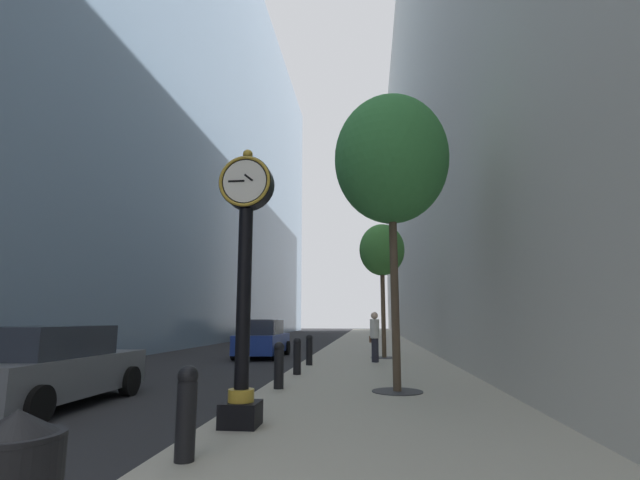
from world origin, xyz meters
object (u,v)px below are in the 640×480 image
bollard_fourth (297,355)px  pedestrian_walking (375,335)px  bollard_third (279,364)px  bollard_nearest (186,410)px  street_tree_mid_near (382,251)px  car_blue_near (263,339)px  car_black_mid (265,331)px  street_clock (244,268)px  bollard_fifth (309,349)px  street_tree_near (391,160)px  car_grey_far (49,367)px

bollard_fourth → pedestrian_walking: bearing=60.8°
bollard_third → bollard_fourth: 2.70m
bollard_nearest → bollard_third: size_ratio=1.00×
bollard_third → street_tree_mid_near: 9.82m
bollard_third → car_blue_near: car_blue_near is taller
car_black_mid → street_clock: bearing=-77.9°
bollard_fifth → street_tree_near: bearing=-64.6°
pedestrian_walking → car_grey_far: pedestrian_walking is taller
street_tree_near → car_grey_far: 8.42m
bollard_fourth → car_blue_near: car_blue_near is taller
street_clock → bollard_fourth: (-0.16, 6.41, -1.79)m
bollard_third → car_grey_far: size_ratio=0.24×
bollard_nearest → car_blue_near: bearing=100.0°
street_clock → street_tree_near: bearing=55.0°
pedestrian_walking → bollard_fourth: bearing=-119.2°
car_grey_far → pedestrian_walking: bearing=53.6°
pedestrian_walking → car_blue_near: 5.97m
car_blue_near → pedestrian_walking: bearing=-33.6°
bollard_third → street_tree_mid_near: (2.64, 8.65, 3.83)m
bollard_third → bollard_fifth: 5.39m
bollard_fourth → car_blue_near: (-2.71, 7.33, 0.12)m
bollard_fourth → street_tree_mid_near: (2.64, 5.95, 3.83)m
bollard_third → pedestrian_walking: size_ratio=0.57×
bollard_nearest → car_black_mid: car_black_mid is taller
bollard_fifth → street_tree_near: 7.75m
bollard_nearest → street_tree_mid_near: bearing=79.3°
bollard_third → street_tree_mid_near: street_tree_mid_near is taller
street_tree_mid_near → pedestrian_walking: street_tree_mid_near is taller
street_clock → pedestrian_walking: bearing=78.7°
bollard_fifth → car_blue_near: 5.37m
car_blue_near → car_black_mid: 13.97m
bollard_fifth → pedestrian_walking: pedestrian_walking is taller
pedestrian_walking → car_blue_near: pedestrian_walking is taller
car_blue_near → car_black_mid: (-3.02, 13.64, 0.00)m
pedestrian_walking → car_grey_far: size_ratio=0.42×
street_clock → bollard_fifth: bearing=91.0°
street_clock → bollard_nearest: (-0.16, -1.68, -1.79)m
car_grey_far → bollard_third: bearing=25.4°
pedestrian_walking → car_grey_far: bearing=-126.4°
street_clock → bollard_third: (-0.16, 3.72, -1.79)m
bollard_third → car_black_mid: 24.35m
bollard_nearest → street_clock: bearing=84.5°
street_clock → car_grey_far: 4.96m
bollard_fourth → bollard_nearest: bearing=-90.0°
bollard_fourth → bollard_fifth: same height
bollard_third → bollard_fifth: size_ratio=1.00×
street_clock → bollard_third: size_ratio=4.12×
pedestrian_walking → car_black_mid: (-7.98, 16.94, -0.30)m
street_tree_mid_near → car_blue_near: (-5.35, 1.38, -3.71)m
street_tree_near → car_black_mid: street_tree_near is taller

